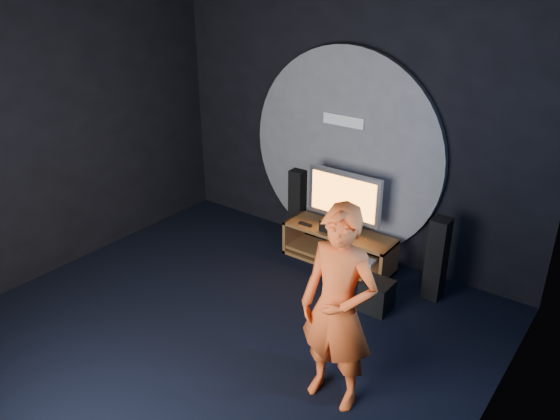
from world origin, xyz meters
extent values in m
plane|color=black|center=(0.00, 0.00, 0.00)|extent=(5.00, 5.00, 0.00)
cube|color=black|center=(0.00, 2.50, 1.75)|extent=(5.00, 0.04, 3.50)
cube|color=black|center=(-2.50, 0.00, 1.75)|extent=(0.04, 5.00, 3.50)
cube|color=black|center=(2.50, 0.00, 1.75)|extent=(0.04, 5.00, 3.50)
cylinder|color=#515156|center=(0.00, 2.44, 1.30)|extent=(2.60, 0.08, 2.60)
cube|color=white|center=(0.00, 2.39, 1.72)|extent=(0.55, 0.03, 0.13)
cube|color=brown|center=(0.22, 2.05, 0.43)|extent=(1.41, 0.45, 0.04)
cube|color=brown|center=(0.22, 2.05, 0.10)|extent=(1.37, 0.42, 0.04)
cube|color=brown|center=(-0.47, 2.05, 0.23)|extent=(0.04, 0.45, 0.45)
cube|color=brown|center=(0.90, 2.05, 0.23)|extent=(0.04, 0.45, 0.45)
cube|color=brown|center=(0.22, 2.05, 0.27)|extent=(0.03, 0.40, 0.29)
cube|color=brown|center=(0.22, 2.05, 0.02)|extent=(1.41, 0.45, 0.04)
cube|color=white|center=(0.60, 2.05, 0.14)|extent=(0.22, 0.16, 0.05)
cube|color=#BABBC2|center=(0.22, 2.12, 0.47)|extent=(0.36, 0.22, 0.04)
cylinder|color=#BABBC2|center=(0.22, 2.12, 0.54)|extent=(0.07, 0.07, 0.10)
cube|color=#BABBC2|center=(0.22, 2.12, 0.89)|extent=(0.97, 0.06, 0.60)
cube|color=orange|center=(0.22, 2.09, 0.89)|extent=(0.87, 0.01, 0.49)
cube|color=black|center=(0.22, 1.96, 0.53)|extent=(0.40, 0.15, 0.15)
cube|color=black|center=(-0.21, 1.93, 0.46)|extent=(0.18, 0.05, 0.02)
cube|color=black|center=(-0.61, 2.35, 0.48)|extent=(0.19, 0.21, 0.97)
cube|color=black|center=(1.46, 2.04, 0.48)|extent=(0.19, 0.21, 0.97)
cube|color=black|center=(1.07, 1.43, 0.17)|extent=(0.31, 0.31, 0.34)
imported|color=#DF511E|center=(1.38, 0.04, 0.91)|extent=(0.68, 0.46, 1.81)
camera|label=1|loc=(3.19, -3.17, 3.46)|focal=35.00mm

